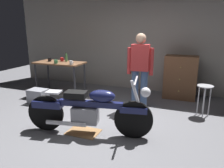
# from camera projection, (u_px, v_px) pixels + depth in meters

# --- Properties ---
(ground_plane) EXTENTS (12.00, 12.00, 0.00)m
(ground_plane) POSITION_uv_depth(u_px,v_px,m) (99.00, 127.00, 4.03)
(ground_plane) COLOR slate
(back_wall) EXTENTS (8.00, 0.12, 3.10)m
(back_wall) POSITION_uv_depth(u_px,v_px,m) (140.00, 36.00, 6.15)
(back_wall) COLOR gray
(back_wall) RESTS_ON ground_plane
(workbench) EXTENTS (1.30, 0.64, 0.90)m
(workbench) POSITION_uv_depth(u_px,v_px,m) (60.00, 66.00, 5.73)
(workbench) COLOR brown
(workbench) RESTS_ON ground_plane
(motorcycle) EXTENTS (2.16, 0.76, 1.00)m
(motorcycle) POSITION_uv_depth(u_px,v_px,m) (89.00, 109.00, 3.67)
(motorcycle) COLOR black
(motorcycle) RESTS_ON ground_plane
(person_standing) EXTENTS (0.57, 0.25, 1.67)m
(person_standing) POSITION_uv_depth(u_px,v_px,m) (140.00, 68.00, 4.71)
(person_standing) COLOR #415881
(person_standing) RESTS_ON ground_plane
(shop_stool) EXTENTS (0.32, 0.32, 0.64)m
(shop_stool) POSITION_uv_depth(u_px,v_px,m) (205.00, 92.00, 4.45)
(shop_stool) COLOR #B2B2B7
(shop_stool) RESTS_ON ground_plane
(wooden_dresser) EXTENTS (0.80, 0.47, 1.10)m
(wooden_dresser) POSITION_uv_depth(u_px,v_px,m) (180.00, 77.00, 5.53)
(wooden_dresser) COLOR brown
(wooden_dresser) RESTS_ON ground_plane
(drip_tray) EXTENTS (0.56, 0.40, 0.01)m
(drip_tray) POSITION_uv_depth(u_px,v_px,m) (83.00, 132.00, 3.83)
(drip_tray) COLOR olive
(drip_tray) RESTS_ON ground_plane
(storage_bin) EXTENTS (0.44, 0.32, 0.34)m
(storage_bin) POSITION_uv_depth(u_px,v_px,m) (38.00, 96.00, 5.26)
(storage_bin) COLOR gray
(storage_bin) RESTS_ON ground_plane
(mug_black_matte) EXTENTS (0.12, 0.08, 0.10)m
(mug_black_matte) POSITION_uv_depth(u_px,v_px,m) (50.00, 59.00, 5.80)
(mug_black_matte) COLOR black
(mug_black_matte) RESTS_ON workbench
(mug_green_speckled) EXTENTS (0.12, 0.09, 0.09)m
(mug_green_speckled) POSITION_uv_depth(u_px,v_px,m) (56.00, 62.00, 5.46)
(mug_green_speckled) COLOR #3D7F4C
(mug_green_speckled) RESTS_ON workbench
(mug_white_ceramic) EXTENTS (0.11, 0.07, 0.10)m
(mug_white_ceramic) POSITION_uv_depth(u_px,v_px,m) (71.00, 63.00, 5.30)
(mug_white_ceramic) COLOR white
(mug_white_ceramic) RESTS_ON workbench
(mug_red_diner) EXTENTS (0.12, 0.08, 0.10)m
(mug_red_diner) POSITION_uv_depth(u_px,v_px,m) (62.00, 59.00, 5.82)
(mug_red_diner) COLOR red
(mug_red_diner) RESTS_ON workbench
(bottle) EXTENTS (0.06, 0.06, 0.24)m
(bottle) POSITION_uv_depth(u_px,v_px,m) (66.00, 58.00, 5.76)
(bottle) COLOR #4C8C4C
(bottle) RESTS_ON workbench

